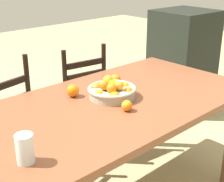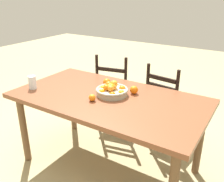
{
  "view_description": "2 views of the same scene",
  "coord_description": "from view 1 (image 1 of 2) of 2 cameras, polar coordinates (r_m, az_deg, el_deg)",
  "views": [
    {
      "loc": [
        -1.29,
        -1.36,
        1.57
      ],
      "look_at": [
        0.01,
        0.05,
        0.82
      ],
      "focal_mm": 54.19,
      "sensor_mm": 36.0,
      "label": 1
    },
    {
      "loc": [
        1.13,
        -1.72,
        1.68
      ],
      "look_at": [
        0.01,
        0.05,
        0.82
      ],
      "focal_mm": 39.36,
      "sensor_mm": 36.0,
      "label": 2
    }
  ],
  "objects": [
    {
      "name": "orange_loose_0",
      "position": [
        1.88,
        2.53,
        -2.49
      ],
      "size": [
        0.06,
        0.06,
        0.06
      ],
      "primitive_type": "sphere",
      "color": "orange",
      "rests_on": "dining_table"
    },
    {
      "name": "cabinet",
      "position": [
        3.81,
        11.79,
        5.17
      ],
      "size": [
        0.61,
        0.58,
        1.07
      ],
      "primitive_type": "cube",
      "rotation": [
        0.0,
        0.0,
        -0.05
      ],
      "color": "black",
      "rests_on": "ground"
    },
    {
      "name": "orange_loose_2",
      "position": [
        2.26,
        0.54,
        1.87
      ],
      "size": [
        0.08,
        0.08,
        0.08
      ],
      "primitive_type": "sphere",
      "color": "orange",
      "rests_on": "dining_table"
    },
    {
      "name": "dining_table",
      "position": [
        2.07,
        0.6,
        -3.64
      ],
      "size": [
        1.76,
        0.95,
        0.78
      ],
      "color": "brown",
      "rests_on": "ground"
    },
    {
      "name": "orange_loose_1",
      "position": [
        2.08,
        -6.62,
        0.06
      ],
      "size": [
        0.08,
        0.08,
        0.08
      ],
      "primitive_type": "sphere",
      "color": "orange",
      "rests_on": "dining_table"
    },
    {
      "name": "drinking_glass",
      "position": [
        1.45,
        -14.48,
        -9.41
      ],
      "size": [
        0.08,
        0.08,
        0.13
      ],
      "primitive_type": "cylinder",
      "color": "silver",
      "rests_on": "dining_table"
    },
    {
      "name": "fruit_bowl",
      "position": [
        2.06,
        -0.05,
        0.14
      ],
      "size": [
        0.3,
        0.3,
        0.13
      ],
      "color": "#A6A38E",
      "rests_on": "dining_table"
    },
    {
      "name": "chair_by_cabinet",
      "position": [
        2.88,
        -5.73,
        -1.64
      ],
      "size": [
        0.46,
        0.46,
        0.94
      ],
      "rotation": [
        0.0,
        0.0,
        3.0
      ],
      "color": "black",
      "rests_on": "ground"
    }
  ]
}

